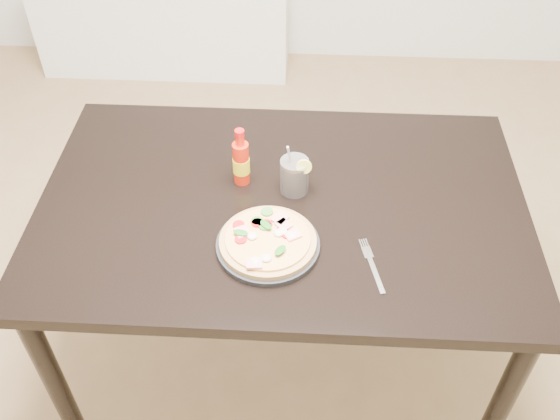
# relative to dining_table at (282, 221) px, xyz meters

# --- Properties ---
(floor) EXTENTS (4.50, 4.50, 0.00)m
(floor) POSITION_rel_dining_table_xyz_m (0.03, -0.14, -0.67)
(floor) COLOR #9E7A51
(floor) RESTS_ON ground
(dining_table) EXTENTS (1.40, 0.90, 0.75)m
(dining_table) POSITION_rel_dining_table_xyz_m (0.00, 0.00, 0.00)
(dining_table) COLOR black
(dining_table) RESTS_ON ground
(plate) EXTENTS (0.28, 0.28, 0.02)m
(plate) POSITION_rel_dining_table_xyz_m (-0.03, -0.18, 0.09)
(plate) COLOR black
(plate) RESTS_ON dining_table
(pizza) EXTENTS (0.26, 0.26, 0.03)m
(pizza) POSITION_rel_dining_table_xyz_m (-0.03, -0.18, 0.11)
(pizza) COLOR tan
(pizza) RESTS_ON plate
(hot_sauce_bottle) EXTENTS (0.05, 0.05, 0.19)m
(hot_sauce_bottle) POSITION_rel_dining_table_xyz_m (-0.12, 0.08, 0.16)
(hot_sauce_bottle) COLOR red
(hot_sauce_bottle) RESTS_ON dining_table
(cola_cup) EXTENTS (0.09, 0.08, 0.17)m
(cola_cup) POSITION_rel_dining_table_xyz_m (0.03, 0.05, 0.13)
(cola_cup) COLOR black
(cola_cup) RESTS_ON dining_table
(fork) EXTENTS (0.06, 0.19, 0.00)m
(fork) POSITION_rel_dining_table_xyz_m (0.24, -0.23, 0.09)
(fork) COLOR silver
(fork) RESTS_ON dining_table
(media_console) EXTENTS (1.40, 0.34, 0.50)m
(media_console) POSITION_rel_dining_table_xyz_m (-0.77, 1.93, -0.42)
(media_console) COLOR white
(media_console) RESTS_ON ground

